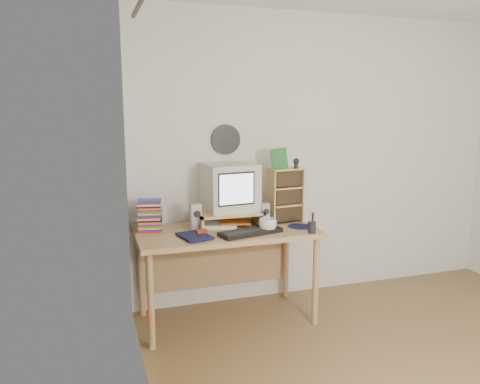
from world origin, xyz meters
TOP-DOWN VIEW (x-y plane):
  - back_wall at (0.00, 1.75)m, footprint 3.50×0.00m
  - left_wall at (-1.75, 0.00)m, footprint 0.00×3.50m
  - curtain at (-1.71, 0.48)m, footprint 0.00×2.20m
  - wall_disc at (-0.93, 1.73)m, footprint 0.25×0.02m
  - desk at (-1.03, 1.44)m, footprint 1.40×0.70m
  - monitor_riser at (-0.98, 1.48)m, footprint 0.52×0.30m
  - crt_monitor at (-0.95, 1.53)m, footprint 0.44×0.44m
  - speaker_left at (-1.26, 1.43)m, footprint 0.08×0.08m
  - speaker_right at (-0.69, 1.43)m, footprint 0.07×0.07m
  - keyboard at (-0.89, 1.19)m, footprint 0.52×0.28m
  - dvd_stack at (-1.60, 1.52)m, footprint 0.19×0.15m
  - cd_rack at (-0.49, 1.48)m, footprint 0.28×0.17m
  - mug at (-0.75, 1.21)m, footprint 0.17×0.17m
  - diary at (-1.41, 1.21)m, footprint 0.28×0.23m
  - mousepad at (-0.44, 1.29)m, footprint 0.20×0.20m
  - pen_cup at (-0.44, 1.08)m, footprint 0.07×0.07m
  - papers at (-1.01, 1.48)m, footprint 0.32×0.27m
  - red_box at (-1.25, 1.28)m, footprint 0.09×0.07m
  - game_box at (-0.56, 1.46)m, footprint 0.13×0.05m
  - webcam at (-0.42, 1.44)m, footprint 0.06×0.06m

SIDE VIEW (x-z plane):
  - desk at x=-1.03m, z-range 0.24..0.99m
  - mousepad at x=-0.44m, z-range 0.75..0.75m
  - keyboard at x=-0.89m, z-range 0.75..0.78m
  - papers at x=-1.01m, z-range 0.75..0.79m
  - red_box at x=-1.25m, z-range 0.75..0.79m
  - diary at x=-1.41m, z-range 0.75..0.80m
  - mug at x=-0.75m, z-range 0.75..0.86m
  - pen_cup at x=-0.44m, z-range 0.75..0.87m
  - speaker_right at x=-0.69m, z-range 0.75..0.94m
  - monitor_riser at x=-0.98m, z-range 0.78..0.90m
  - speaker_left at x=-1.26m, z-range 0.75..0.96m
  - dvd_stack at x=-1.60m, z-range 0.75..1.00m
  - cd_rack at x=-0.49m, z-range 0.75..1.20m
  - crt_monitor at x=-0.95m, z-range 0.87..1.25m
  - curtain at x=-1.71m, z-range 0.05..2.25m
  - webcam at x=-0.42m, z-range 1.20..1.29m
  - back_wall at x=0.00m, z-range -0.50..3.00m
  - left_wall at x=-1.75m, z-range -0.50..3.00m
  - game_box at x=-0.56m, z-range 1.20..1.37m
  - wall_disc at x=-0.93m, z-range 1.30..1.55m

